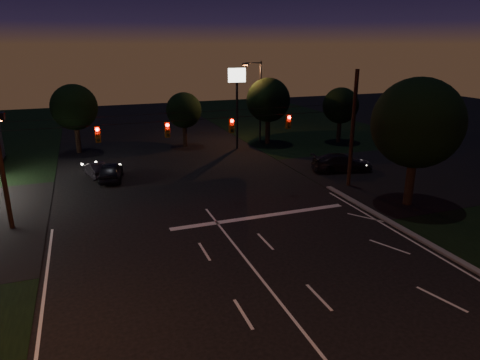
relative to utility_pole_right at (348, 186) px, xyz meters
name	(u,v)px	position (x,y,z in m)	size (l,w,h in m)	color
ground	(304,333)	(-12.00, -15.00, 0.00)	(140.00, 140.00, 0.00)	black
cross_street_right	(419,172)	(8.00, 1.00, 0.00)	(20.00, 16.00, 0.02)	black
stop_bar	(261,216)	(-9.00, -3.50, 0.01)	(12.00, 0.50, 0.01)	silver
utility_pole_right	(348,186)	(0.00, 0.00, 0.00)	(0.30, 0.30, 9.00)	black
utility_pole_left	(12,228)	(-24.00, 0.00, 0.00)	(0.28, 0.28, 8.00)	black
signal_span	(200,127)	(-12.00, -0.04, 5.50)	(24.00, 0.40, 1.56)	black
pole_sign_right	(237,90)	(-4.00, 15.00, 6.24)	(1.80, 0.30, 8.40)	black
street_light_right_far	(258,96)	(-0.76, 17.00, 5.24)	(2.20, 0.35, 9.00)	black
tree_right_near	(416,124)	(1.53, -4.83, 5.68)	(6.00, 6.00, 8.76)	black
tree_far_b	(74,108)	(-19.98, 19.13, 4.61)	(4.60, 4.60, 6.98)	black
tree_far_c	(184,111)	(-8.98, 18.10, 3.90)	(3.80, 3.80, 5.86)	black
tree_far_d	(268,100)	(0.02, 16.13, 4.83)	(4.80, 4.80, 7.30)	black
tree_far_e	(340,106)	(8.02, 14.11, 4.11)	(4.00, 4.00, 6.18)	black
car_oncoming_a	(111,171)	(-17.57, 8.10, 0.75)	(1.77, 4.41, 1.50)	black
car_oncoming_b	(96,169)	(-18.66, 9.52, 0.62)	(1.32, 3.78, 1.25)	black
car_cross	(342,163)	(1.79, 3.67, 0.78)	(2.17, 5.35, 1.55)	black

